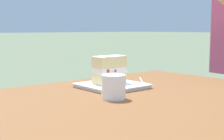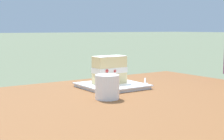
{
  "view_description": "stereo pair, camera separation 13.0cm",
  "coord_description": "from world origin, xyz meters",
  "px_view_note": "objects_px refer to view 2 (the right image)",
  "views": [
    {
      "loc": [
        -0.67,
        -0.71,
        1.01
      ],
      "look_at": [
        0.16,
        0.28,
        0.84
      ],
      "focal_mm": 52.86,
      "sensor_mm": 36.0,
      "label": 1
    },
    {
      "loc": [
        -0.56,
        -0.79,
        1.01
      ],
      "look_at": [
        0.16,
        0.28,
        0.84
      ],
      "focal_mm": 52.86,
      "sensor_mm": 36.0,
      "label": 2
    }
  ],
  "objects_px": {
    "cake_slice": "(110,70)",
    "coffee_cup": "(107,87)",
    "dessert_plate": "(112,86)",
    "dessert_fork": "(145,82)",
    "patio_table": "(119,137)"
  },
  "relations": [
    {
      "from": "patio_table",
      "to": "coffee_cup",
      "type": "xyz_separation_m",
      "value": [
        0.03,
        0.11,
        0.14
      ]
    },
    {
      "from": "cake_slice",
      "to": "dessert_fork",
      "type": "height_order",
      "value": "cake_slice"
    },
    {
      "from": "dessert_plate",
      "to": "coffee_cup",
      "type": "height_order",
      "value": "coffee_cup"
    },
    {
      "from": "cake_slice",
      "to": "coffee_cup",
      "type": "relative_size",
      "value": 1.6
    },
    {
      "from": "dessert_fork",
      "to": "coffee_cup",
      "type": "distance_m",
      "value": 0.37
    },
    {
      "from": "dessert_plate",
      "to": "cake_slice",
      "type": "xyz_separation_m",
      "value": [
        -0.0,
        0.01,
        0.06
      ]
    },
    {
      "from": "cake_slice",
      "to": "dessert_fork",
      "type": "xyz_separation_m",
      "value": [
        0.19,
        0.01,
        -0.07
      ]
    },
    {
      "from": "patio_table",
      "to": "cake_slice",
      "type": "bearing_deg",
      "value": 61.05
    },
    {
      "from": "coffee_cup",
      "to": "dessert_plate",
      "type": "bearing_deg",
      "value": 51.38
    },
    {
      "from": "cake_slice",
      "to": "coffee_cup",
      "type": "height_order",
      "value": "cake_slice"
    },
    {
      "from": "patio_table",
      "to": "cake_slice",
      "type": "distance_m",
      "value": 0.37
    },
    {
      "from": "dessert_fork",
      "to": "patio_table",
      "type": "bearing_deg",
      "value": -139.86
    },
    {
      "from": "patio_table",
      "to": "dessert_plate",
      "type": "distance_m",
      "value": 0.34
    },
    {
      "from": "patio_table",
      "to": "dessert_fork",
      "type": "bearing_deg",
      "value": 40.14
    },
    {
      "from": "dessert_plate",
      "to": "dessert_fork",
      "type": "height_order",
      "value": "dessert_plate"
    }
  ]
}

